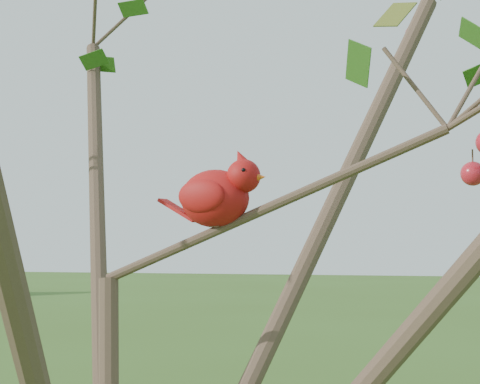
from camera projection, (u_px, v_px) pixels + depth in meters
The scene contains 3 objects.
crabapple_tree at pixel (123, 179), 1.22m from camera, with size 2.35×2.05×2.95m.
cardinal at pixel (218, 195), 1.29m from camera, with size 0.21×0.13×0.15m.
distant_trees at pixel (384, 251), 25.29m from camera, with size 36.92×12.73×3.80m.
Camera 1 is at (0.47, -1.17, 2.02)m, focal length 55.00 mm.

